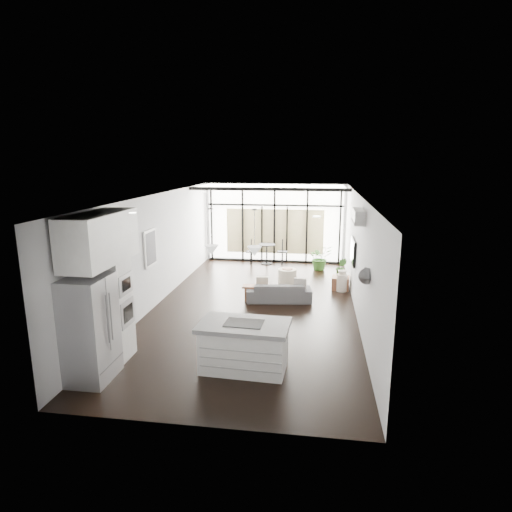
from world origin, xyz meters
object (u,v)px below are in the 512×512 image
(fridge, at_px, (89,329))
(milk_can, at_px, (342,281))
(console_bench, at_px, (266,293))
(sofa, at_px, (279,289))
(pouf, at_px, (287,276))
(island, at_px, (244,346))
(tv, at_px, (353,251))

(fridge, distance_m, milk_can, 7.18)
(fridge, relative_size, console_bench, 1.44)
(sofa, bearing_deg, pouf, -101.34)
(sofa, bearing_deg, island, 78.27)
(pouf, bearing_deg, tv, -33.33)
(fridge, bearing_deg, milk_can, 51.64)
(milk_can, bearing_deg, fridge, -128.36)
(island, bearing_deg, milk_can, 71.37)
(console_bench, xyz_separation_m, tv, (2.21, 0.49, 1.10))
(milk_can, distance_m, tv, 1.21)
(fridge, height_order, console_bench, fridge)
(sofa, bearing_deg, fridge, 50.84)
(milk_can, bearing_deg, island, -111.65)
(console_bench, bearing_deg, island, -89.01)
(sofa, relative_size, pouf, 3.04)
(console_bench, bearing_deg, milk_can, 29.99)
(console_bench, bearing_deg, pouf, 75.72)
(island, height_order, sofa, island)
(island, xyz_separation_m, sofa, (0.27, 3.81, -0.10))
(milk_can, bearing_deg, tv, -72.34)
(console_bench, xyz_separation_m, pouf, (0.43, 1.67, 0.02))
(island, xyz_separation_m, console_bench, (-0.06, 3.76, -0.23))
(tv, bearing_deg, pouf, 146.67)
(island, relative_size, fridge, 0.88)
(console_bench, height_order, pouf, pouf)
(tv, bearing_deg, fridge, -133.21)
(fridge, height_order, tv, fridge)
(sofa, relative_size, milk_can, 2.80)
(console_bench, height_order, tv, tv)
(pouf, bearing_deg, console_bench, -104.40)
(sofa, bearing_deg, tv, -174.61)
(tv, bearing_deg, island, -116.93)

